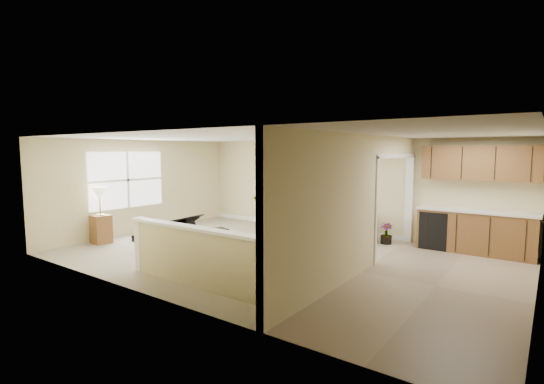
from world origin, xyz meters
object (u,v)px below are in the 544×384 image
Objects in this scene: loveseat at (344,227)px; lamp_stand at (101,220)px; accent_table at (318,216)px; piano at (175,216)px; palm_plant at (274,208)px; piano_bench at (212,240)px; small_plant at (386,235)px.

lamp_stand reaches higher than loveseat.
accent_table is 0.54× the size of lamp_stand.
piano reaches higher than palm_plant.
loveseat is at bearing 39.67° from lamp_stand.
piano is at bearing -132.21° from accent_table.
palm_plant is (-1.27, -0.29, 0.13)m from accent_table.
piano_bench is 0.57× the size of palm_plant.
accent_table is 1.98m from small_plant.
small_plant is at bearing 11.53° from loveseat.
piano is 3.69× the size of small_plant.
lamp_stand is at bearing -135.59° from loveseat.
piano is 1.57m from piano_bench.
loveseat is 5.93m from lamp_stand.
accent_table is 0.60× the size of palm_plant.
palm_plant is 3.25m from small_plant.
palm_plant is at bearing -178.24° from small_plant.
accent_table is at bearing 12.96° from palm_plant.
lamp_stand reaches higher than small_plant.
palm_plant is 4.49m from lamp_stand.
lamp_stand reaches higher than palm_plant.
small_plant is (2.98, 2.83, -0.02)m from piano_bench.
loveseat is 1.26× the size of palm_plant.
piano reaches higher than lamp_stand.
piano_bench is 2.77m from palm_plant.
loveseat is 1.14× the size of lamp_stand.
accent_table is (2.53, 2.79, -0.11)m from piano.
lamp_stand is (-1.11, -1.31, -0.01)m from piano.
lamp_stand reaches higher than accent_table.
piano_bench is at bearing -12.21° from piano.
piano_bench is 0.95× the size of accent_table.
piano is 2.54× the size of accent_table.
accent_table is at bearing 44.43° from piano.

